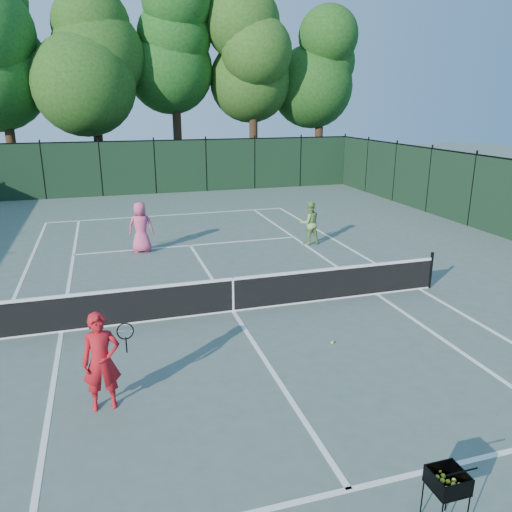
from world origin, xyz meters
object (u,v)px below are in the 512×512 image
object	(u,v)px
player_green	(309,223)
ball_hopper	(448,481)
coach	(102,361)
loose_ball_midcourt	(332,343)
player_pink	(141,227)

from	to	relation	value
player_green	ball_hopper	xyz separation A→B (m)	(-3.46, -12.60, -0.14)
coach	loose_ball_midcourt	world-z (taller)	coach
ball_hopper	loose_ball_midcourt	size ratio (longest dim) A/B	11.81
loose_ball_midcourt	player_green	bearing A→B (deg)	70.93
player_pink	ball_hopper	size ratio (longest dim) A/B	2.24
player_pink	loose_ball_midcourt	size ratio (longest dim) A/B	26.46
player_pink	loose_ball_midcourt	world-z (taller)	player_pink
ball_hopper	coach	bearing A→B (deg)	136.04
coach	player_green	xyz separation A→B (m)	(7.47, 8.70, -0.08)
player_pink	ball_hopper	world-z (taller)	player_pink
player_pink	coach	bearing A→B (deg)	93.49
coach	player_pink	world-z (taller)	player_pink
ball_hopper	loose_ball_midcourt	distance (m)	5.01
player_green	loose_ball_midcourt	distance (m)	8.18
player_green	ball_hopper	bearing A→B (deg)	72.63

